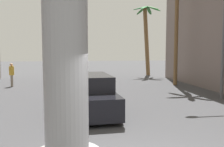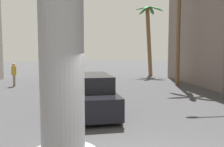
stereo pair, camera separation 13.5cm
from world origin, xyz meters
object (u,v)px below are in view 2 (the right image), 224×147
street_lamp (217,21)px  car_lead (88,94)px  palm_tree_far_right (149,34)px  pedestrian_far_left (14,73)px

street_lamp → car_lead: 7.60m
palm_tree_far_right → pedestrian_far_left: (-11.76, -6.21, -3.29)m
street_lamp → car_lead: (-6.65, -1.62, -3.31)m
palm_tree_far_right → car_lead: bearing=-115.7°
pedestrian_far_left → street_lamp: bearing=-29.6°
palm_tree_far_right → pedestrian_far_left: bearing=-152.1°
pedestrian_far_left → car_lead: bearing=-59.3°
street_lamp → palm_tree_far_right: size_ratio=0.93×
car_lead → pedestrian_far_left: size_ratio=3.00×
street_lamp → car_lead: street_lamp is taller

